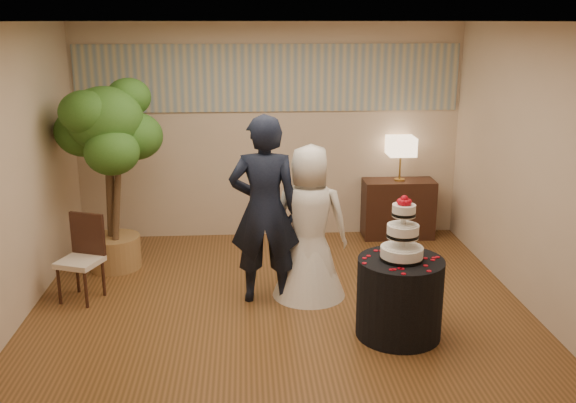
{
  "coord_description": "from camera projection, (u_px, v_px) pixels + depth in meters",
  "views": [
    {
      "loc": [
        -0.32,
        -5.8,
        2.81
      ],
      "look_at": [
        0.1,
        0.4,
        1.05
      ],
      "focal_mm": 40.0,
      "sensor_mm": 36.0,
      "label": 1
    }
  ],
  "objects": [
    {
      "name": "wall_left",
      "position": [
        5.0,
        182.0,
        5.81
      ],
      "size": [
        0.06,
        5.0,
        2.8
      ],
      "primitive_type": "cube",
      "color": "beige",
      "rests_on": "ground"
    },
    {
      "name": "mural_border",
      "position": [
        269.0,
        78.0,
        8.16
      ],
      "size": [
        4.9,
        0.02,
        0.85
      ],
      "primitive_type": "cube",
      "color": "#9EA396",
      "rests_on": "wall_back"
    },
    {
      "name": "wall_back",
      "position": [
        270.0,
        132.0,
        8.37
      ],
      "size": [
        5.0,
        0.06,
        2.8
      ],
      "primitive_type": "cube",
      "color": "beige",
      "rests_on": "ground"
    },
    {
      "name": "side_chair",
      "position": [
        79.0,
        259.0,
        6.57
      ],
      "size": [
        0.54,
        0.55,
        0.89
      ],
      "primitive_type": null,
      "rotation": [
        0.0,
        0.0,
        -0.36
      ],
      "color": "#311A11",
      "rests_on": "floor"
    },
    {
      "name": "wedding_cake",
      "position": [
        403.0,
        228.0,
        5.67
      ],
      "size": [
        0.39,
        0.39,
        0.6
      ],
      "primitive_type": null,
      "color": "white",
      "rests_on": "cake_table"
    },
    {
      "name": "table_lamp",
      "position": [
        400.0,
        159.0,
        8.36
      ],
      "size": [
        0.35,
        0.35,
        0.58
      ],
      "primitive_type": null,
      "color": "beige",
      "rests_on": "console"
    },
    {
      "name": "groom",
      "position": [
        264.0,
        210.0,
        6.44
      ],
      "size": [
        0.73,
        0.5,
        1.94
      ],
      "primitive_type": "imported",
      "rotation": [
        0.0,
        0.0,
        3.08
      ],
      "color": "black",
      "rests_on": "floor"
    },
    {
      "name": "ficus_tree",
      "position": [
        109.0,
        175.0,
        7.26
      ],
      "size": [
        1.47,
        1.47,
        2.24
      ],
      "primitive_type": null,
      "rotation": [
        0.0,
        0.0,
        2.14
      ],
      "color": "#305F1E",
      "rests_on": "floor"
    },
    {
      "name": "floor",
      "position": [
        281.0,
        314.0,
        6.35
      ],
      "size": [
        5.0,
        5.0,
        0.0
      ],
      "primitive_type": "cube",
      "color": "brown",
      "rests_on": "ground"
    },
    {
      "name": "ceiling",
      "position": [
        280.0,
        21.0,
        5.59
      ],
      "size": [
        5.0,
        5.0,
        0.0
      ],
      "primitive_type": "cube",
      "color": "white",
      "rests_on": "wall_back"
    },
    {
      "name": "bride",
      "position": [
        309.0,
        222.0,
        6.6
      ],
      "size": [
        0.9,
        0.88,
        1.62
      ],
      "primitive_type": "imported",
      "rotation": [
        0.0,
        0.0,
        2.99
      ],
      "color": "white",
      "rests_on": "floor"
    },
    {
      "name": "cake_table",
      "position": [
        399.0,
        298.0,
        5.85
      ],
      "size": [
        0.79,
        0.79,
        0.74
      ],
      "primitive_type": "cylinder",
      "rotation": [
        0.0,
        0.0,
        0.02
      ],
      "color": "black",
      "rests_on": "floor"
    },
    {
      "name": "console",
      "position": [
        398.0,
        209.0,
        8.55
      ],
      "size": [
        0.94,
        0.42,
        0.78
      ],
      "primitive_type": "cube",
      "rotation": [
        0.0,
        0.0,
        -0.01
      ],
      "color": "#311A11",
      "rests_on": "floor"
    },
    {
      "name": "wall_right",
      "position": [
        541.0,
        173.0,
        6.14
      ],
      "size": [
        0.06,
        5.0,
        2.8
      ],
      "primitive_type": "cube",
      "color": "beige",
      "rests_on": "ground"
    },
    {
      "name": "wall_front",
      "position": [
        305.0,
        283.0,
        3.57
      ],
      "size": [
        5.0,
        0.06,
        2.8
      ],
      "primitive_type": "cube",
      "color": "beige",
      "rests_on": "ground"
    }
  ]
}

